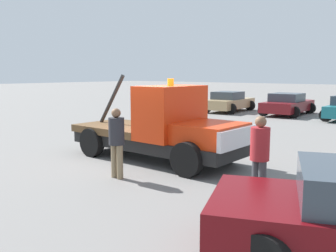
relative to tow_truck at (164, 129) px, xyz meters
name	(u,v)px	position (x,y,z in m)	size (l,w,h in m)	color
ground_plane	(155,159)	(-0.34, 0.00, -0.94)	(160.00, 160.00, 0.00)	slate
tow_truck	(164,129)	(0.00, 0.00, 0.00)	(5.53, 2.17, 2.51)	black
person_near_truck	(260,152)	(3.69, -1.40, 0.06)	(0.38, 0.38, 1.72)	#38383D
person_at_hood	(117,138)	(0.28, -2.10, 0.06)	(0.38, 0.38, 1.72)	#847051
parked_car_tan	(229,102)	(-5.83, 13.60, -0.29)	(2.65, 4.48, 1.34)	tan
parked_car_maroon	(287,104)	(-2.02, 14.15, -0.29)	(2.65, 4.65, 1.34)	maroon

